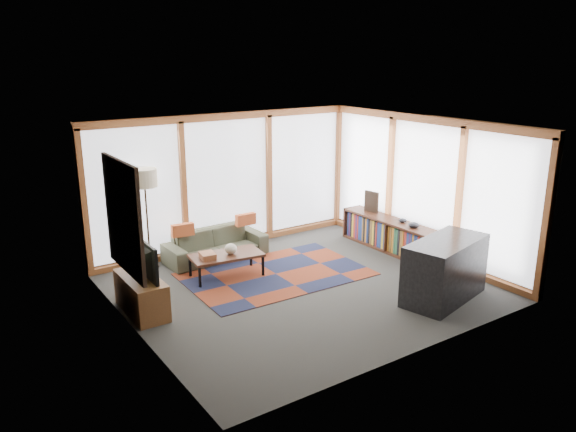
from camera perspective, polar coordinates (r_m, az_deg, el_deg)
ground at (r=9.17m, az=1.41°, el=-7.19°), size 5.50×5.50×0.00m
room_envelope at (r=9.40m, az=1.95°, el=3.28°), size 5.52×5.02×2.62m
rug at (r=9.66m, az=-1.24°, el=-5.92°), size 3.08×2.02×0.01m
sofa at (r=10.37m, az=-7.37°, el=-2.89°), size 1.89×0.78×0.55m
pillow_left at (r=10.04m, az=-10.65°, el=-1.40°), size 0.41×0.16×0.22m
pillow_right at (r=10.53m, az=-4.32°, el=-0.34°), size 0.39×0.12×0.22m
floor_lamp at (r=10.01m, az=-14.12°, el=-0.29°), size 0.45×0.45×1.77m
coffee_table at (r=9.56m, az=-6.26°, el=-5.00°), size 1.26×0.74×0.40m
book_stack at (r=9.33m, az=-8.18°, el=-4.00°), size 0.27×0.32×0.10m
vase at (r=9.47m, az=-5.82°, el=-3.35°), size 0.21×0.21×0.18m
bookshelf at (r=10.85m, az=10.62°, el=-2.00°), size 0.44×2.44×0.61m
bowl_a at (r=10.39m, az=12.66°, el=-0.89°), size 0.24×0.24×0.10m
bowl_b at (r=10.67m, az=11.57°, el=-0.44°), size 0.18×0.18×0.08m
shelf_picture at (r=11.23m, az=8.47°, el=1.46°), size 0.10×0.32×0.42m
tv_console at (r=8.48m, az=-14.67°, el=-7.77°), size 0.46×1.09×0.55m
television at (r=8.28m, az=-14.93°, el=-4.34°), size 0.14×0.94×0.54m
bar_counter at (r=8.90m, az=15.65°, el=-5.29°), size 1.61×1.03×0.94m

